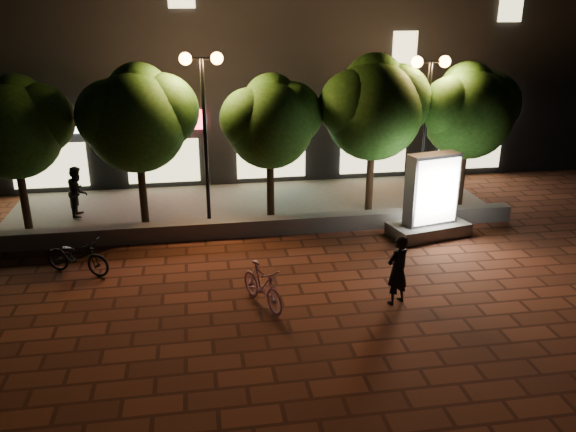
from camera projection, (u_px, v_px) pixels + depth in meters
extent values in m
plane|color=brown|center=(280.00, 296.00, 13.94)|extent=(80.00, 80.00, 0.00)
cube|color=slate|center=(260.00, 226.00, 17.55)|extent=(16.00, 0.45, 0.50)
cube|color=slate|center=(252.00, 206.00, 19.93)|extent=(16.00, 5.00, 0.08)
cube|color=black|center=(234.00, 42.00, 24.22)|extent=(28.00, 8.00, 10.00)
cube|color=silver|center=(44.00, 124.00, 20.25)|extent=(3.20, 0.12, 0.70)
cube|color=beige|center=(50.00, 166.00, 20.77)|extent=(2.60, 0.10, 1.60)
cube|color=red|center=(160.00, 121.00, 20.85)|extent=(3.20, 0.12, 0.70)
cube|color=beige|center=(164.00, 161.00, 21.37)|extent=(2.60, 0.10, 1.60)
cube|color=#50FCFF|center=(271.00, 117.00, 21.45)|extent=(3.20, 0.12, 0.70)
cube|color=beige|center=(271.00, 157.00, 21.97)|extent=(2.60, 0.10, 1.60)
cube|color=#FF4503|center=(375.00, 114.00, 22.05)|extent=(3.20, 0.12, 0.70)
cube|color=beige|center=(373.00, 153.00, 22.57)|extent=(2.60, 0.10, 1.60)
cube|color=white|center=(474.00, 111.00, 22.65)|extent=(3.20, 0.12, 0.70)
cube|color=beige|center=(470.00, 149.00, 23.17)|extent=(2.60, 0.10, 1.60)
cube|color=beige|center=(405.00, 48.00, 21.36)|extent=(0.90, 0.10, 1.20)
cube|color=beige|center=(511.00, 5.00, 21.43)|extent=(0.90, 0.10, 1.20)
cylinder|color=black|center=(23.00, 194.00, 17.46)|extent=(0.24, 0.24, 2.25)
sphere|color=#2C591A|center=(13.00, 131.00, 16.80)|extent=(2.80, 2.80, 2.80)
sphere|color=#2C591A|center=(38.00, 119.00, 16.99)|extent=(2.10, 2.10, 2.10)
sphere|color=#2C591A|center=(16.00, 105.00, 16.90)|extent=(1.82, 1.82, 1.82)
cylinder|color=black|center=(142.00, 186.00, 17.97)|extent=(0.24, 0.24, 2.34)
sphere|color=#2C591A|center=(136.00, 123.00, 17.27)|extent=(3.00, 3.00, 3.00)
sphere|color=#2C591A|center=(162.00, 111.00, 17.47)|extent=(2.25, 2.25, 2.25)
sphere|color=#2C591A|center=(112.00, 116.00, 16.95)|extent=(2.10, 2.10, 2.10)
sphere|color=#2C591A|center=(139.00, 95.00, 17.35)|extent=(1.95, 1.95, 1.95)
cylinder|color=black|center=(270.00, 182.00, 18.59)|extent=(0.24, 0.24, 2.21)
sphere|color=#2C591A|center=(270.00, 125.00, 17.95)|extent=(2.70, 2.70, 2.70)
sphere|color=#2C591A|center=(290.00, 114.00, 18.13)|extent=(2.03, 2.03, 2.02)
sphere|color=#2C591A|center=(251.00, 119.00, 17.63)|extent=(1.89, 1.89, 1.89)
sphere|color=#2C591A|center=(271.00, 102.00, 18.05)|extent=(1.76, 1.76, 1.76)
cylinder|color=black|center=(370.00, 174.00, 19.05)|extent=(0.24, 0.24, 2.43)
sphere|color=#2C591A|center=(373.00, 112.00, 18.33)|extent=(3.10, 3.10, 3.10)
sphere|color=#2C591A|center=(395.00, 100.00, 18.52)|extent=(2.33, 2.33, 2.33)
sphere|color=#2C591A|center=(353.00, 105.00, 18.00)|extent=(2.17, 2.17, 2.17)
sphere|color=#2C591A|center=(374.00, 85.00, 18.39)|extent=(2.01, 2.02, 2.02)
cylinder|color=black|center=(462.00, 172.00, 19.55)|extent=(0.24, 0.24, 2.29)
sphere|color=#2C591A|center=(468.00, 115.00, 18.87)|extent=(2.90, 2.90, 2.90)
sphere|color=#2C591A|center=(487.00, 104.00, 19.06)|extent=(2.18, 2.17, 2.17)
sphere|color=#2C591A|center=(452.00, 108.00, 18.55)|extent=(2.03, 2.03, 2.03)
sphere|color=#2C591A|center=(468.00, 90.00, 18.96)|extent=(1.89, 1.88, 1.88)
cylinder|color=black|center=(205.00, 143.00, 17.62)|extent=(0.12, 0.12, 5.00)
cylinder|color=black|center=(201.00, 59.00, 16.75)|extent=(0.90, 0.08, 0.08)
sphere|color=#FF973F|center=(185.00, 59.00, 16.68)|extent=(0.36, 0.36, 0.36)
sphere|color=#FF973F|center=(217.00, 58.00, 16.82)|extent=(0.36, 0.36, 0.36)
cylinder|color=black|center=(425.00, 138.00, 18.70)|extent=(0.12, 0.12, 4.80)
cylinder|color=black|center=(431.00, 62.00, 17.87)|extent=(0.90, 0.08, 0.08)
sphere|color=#FF973F|center=(417.00, 62.00, 17.80)|extent=(0.36, 0.36, 0.36)
sphere|color=#FF973F|center=(445.00, 62.00, 17.93)|extent=(0.36, 0.36, 0.36)
cube|color=slate|center=(428.00, 229.00, 17.49)|extent=(2.53, 1.65, 0.39)
cube|color=#4C4C51|center=(432.00, 189.00, 17.05)|extent=(1.63, 0.86, 2.14)
cube|color=white|center=(437.00, 192.00, 16.80)|extent=(1.38, 0.35, 1.94)
cube|color=white|center=(426.00, 186.00, 17.29)|extent=(1.38, 0.35, 1.94)
imported|color=#BB7A9C|center=(262.00, 286.00, 13.34)|extent=(1.13, 1.75, 1.02)
imported|color=black|center=(398.00, 270.00, 13.35)|extent=(0.73, 0.64, 1.69)
imported|color=black|center=(77.00, 256.00, 14.94)|extent=(1.93, 1.38, 0.96)
imported|color=black|center=(78.00, 191.00, 18.67)|extent=(0.63, 0.80, 1.64)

